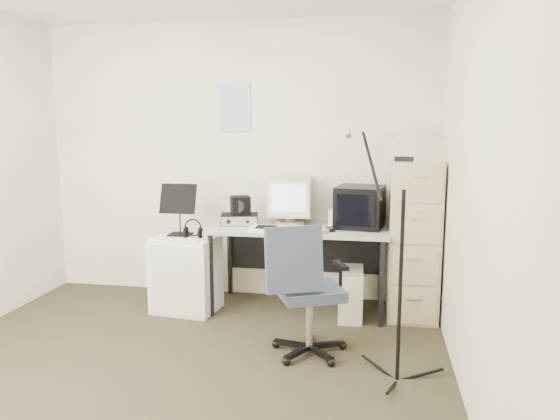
% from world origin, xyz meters
% --- Properties ---
extents(floor, '(3.60, 3.60, 0.01)m').
position_xyz_m(floor, '(0.00, 0.00, -0.01)').
color(floor, '#2C2514').
rests_on(floor, ground).
extents(wall_back, '(3.60, 0.02, 2.50)m').
position_xyz_m(wall_back, '(0.00, 1.80, 1.25)').
color(wall_back, '#F9F4C7').
rests_on(wall_back, ground).
extents(wall_right, '(0.02, 3.60, 2.50)m').
position_xyz_m(wall_right, '(1.80, 0.00, 1.25)').
color(wall_right, '#F9F4C7').
rests_on(wall_right, ground).
extents(wall_calendar, '(0.30, 0.02, 0.44)m').
position_xyz_m(wall_calendar, '(-0.02, 1.79, 1.75)').
color(wall_calendar, white).
rests_on(wall_calendar, wall_back).
extents(filing_cabinet, '(0.40, 0.60, 1.30)m').
position_xyz_m(filing_cabinet, '(1.58, 1.48, 0.65)').
color(filing_cabinet, '#B7AD9A').
rests_on(filing_cabinet, floor).
extents(printer, '(0.52, 0.38, 0.19)m').
position_xyz_m(printer, '(1.58, 1.50, 1.39)').
color(printer, '#B4AE92').
rests_on(printer, filing_cabinet).
extents(desk, '(1.50, 0.70, 0.73)m').
position_xyz_m(desk, '(0.63, 1.45, 0.36)').
color(desk, '#A9A791').
rests_on(desk, floor).
extents(crt_monitor, '(0.40, 0.41, 0.40)m').
position_xyz_m(crt_monitor, '(0.53, 1.57, 0.93)').
color(crt_monitor, '#B4AE92').
rests_on(crt_monitor, desk).
extents(crt_tv, '(0.44, 0.45, 0.35)m').
position_xyz_m(crt_tv, '(1.13, 1.52, 0.90)').
color(crt_tv, black).
rests_on(crt_tv, desk).
extents(desk_speaker, '(0.10, 0.10, 0.15)m').
position_xyz_m(desk_speaker, '(0.92, 1.50, 0.81)').
color(desk_speaker, beige).
rests_on(desk_speaker, desk).
extents(keyboard, '(0.51, 0.35, 0.03)m').
position_xyz_m(keyboard, '(0.66, 1.30, 0.74)').
color(keyboard, '#B4AE92').
rests_on(keyboard, desk).
extents(mouse, '(0.09, 0.11, 0.03)m').
position_xyz_m(mouse, '(0.90, 1.30, 0.75)').
color(mouse, black).
rests_on(mouse, desk).
extents(radio_receiver, '(0.35, 0.29, 0.09)m').
position_xyz_m(radio_receiver, '(0.10, 1.46, 0.77)').
color(radio_receiver, black).
rests_on(radio_receiver, desk).
extents(radio_speaker, '(0.20, 0.20, 0.16)m').
position_xyz_m(radio_speaker, '(0.11, 1.45, 0.90)').
color(radio_speaker, black).
rests_on(radio_speaker, radio_receiver).
extents(papers, '(0.20, 0.28, 0.02)m').
position_xyz_m(papers, '(0.34, 1.26, 0.74)').
color(papers, white).
rests_on(papers, desk).
extents(pc_tower, '(0.20, 0.44, 0.41)m').
position_xyz_m(pc_tower, '(1.08, 1.32, 0.20)').
color(pc_tower, '#B4AE92').
rests_on(pc_tower, floor).
extents(office_chair, '(0.72, 0.72, 0.94)m').
position_xyz_m(office_chair, '(0.83, 0.54, 0.47)').
color(office_chair, '#3D455D').
rests_on(office_chair, floor).
extents(side_cart, '(0.56, 0.47, 0.64)m').
position_xyz_m(side_cart, '(-0.32, 1.24, 0.32)').
color(side_cart, white).
rests_on(side_cart, floor).
extents(music_stand, '(0.33, 0.20, 0.46)m').
position_xyz_m(music_stand, '(-0.39, 1.33, 0.87)').
color(music_stand, black).
rests_on(music_stand, side_cart).
extents(headphones, '(0.21, 0.21, 0.03)m').
position_xyz_m(headphones, '(-0.25, 1.26, 0.69)').
color(headphones, black).
rests_on(headphones, side_cart).
extents(mic_stand, '(0.03, 0.03, 1.59)m').
position_xyz_m(mic_stand, '(1.43, 0.25, 0.79)').
color(mic_stand, black).
rests_on(mic_stand, floor).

